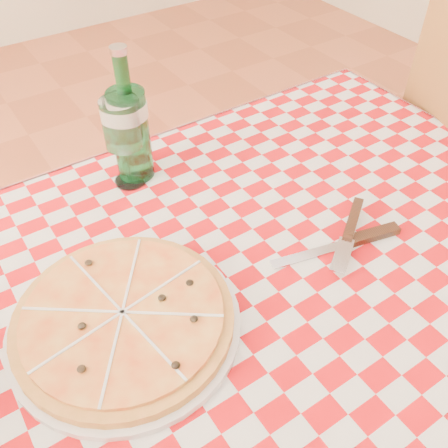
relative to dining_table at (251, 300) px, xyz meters
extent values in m
plane|color=#B15839|center=(0.00, 0.00, -0.66)|extent=(6.00, 6.00, 0.00)
cube|color=brown|center=(0.00, 0.00, 0.07)|extent=(1.20, 0.80, 0.04)
cylinder|color=brown|center=(0.54, 0.34, -0.30)|extent=(0.06, 0.06, 0.71)
cube|color=#B50B10|center=(0.00, 0.00, 0.09)|extent=(1.30, 0.90, 0.01)
cylinder|color=brown|center=(0.59, -0.14, -0.42)|extent=(0.04, 0.04, 0.47)
cylinder|color=brown|center=(0.72, 0.24, -0.42)|extent=(0.04, 0.04, 0.47)
camera|label=1|loc=(-0.36, -0.45, 0.74)|focal=40.00mm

